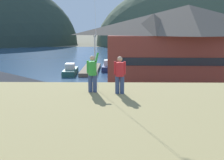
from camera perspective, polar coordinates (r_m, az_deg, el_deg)
name	(u,v)px	position (r m, az deg, el deg)	size (l,w,h in m)	color
ground_plane	(117,142)	(22.40, 0.94, -12.57)	(600.00, 600.00, 0.00)	#66604C
parking_lot_pad	(117,120)	(27.04, 0.95, -8.24)	(40.00, 20.00, 0.10)	gray
bay_water	(117,57)	(81.03, 0.97, 4.64)	(360.00, 84.00, 0.03)	navy
harbor_lodge	(187,43)	(43.84, 15.15, 7.29)	(25.22, 11.24, 12.07)	brown
storage_shed_near_lot	(2,93)	(30.23, -21.65, -2.42)	(8.12, 5.02, 4.53)	#474C56
wharf_dock	(91,69)	(56.46, -4.37, 2.18)	(3.20, 14.17, 0.70)	#70604C
moored_boat_wharfside	(70,71)	(52.87, -8.54, 1.90)	(2.53, 7.20, 2.16)	#23564C
moored_boat_outer_mooring	(108,67)	(57.62, -0.79, 2.76)	(2.45, 7.15, 2.16)	navy
parked_car_front_row_red	(77,106)	(28.20, -7.17, -5.35)	(4.26, 2.18, 1.82)	#B28923
parked_car_front_row_silver	(135,130)	(21.86, 4.77, -10.20)	(4.31, 2.27, 1.82)	#9EA3A8
parked_car_mid_row_near	(155,103)	(29.42, 8.76, -4.70)	(4.33, 2.33, 1.82)	#236633
parking_light_pole	(95,65)	(31.48, -3.51, 3.00)	(0.24, 0.78, 7.88)	#ADADB2
person_kite_flyer	(92,72)	(13.17, -4.04, 1.58)	(0.56, 0.64, 1.86)	#384770
person_companion	(120,74)	(12.83, 1.60, 1.29)	(0.55, 0.40, 1.74)	#384770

